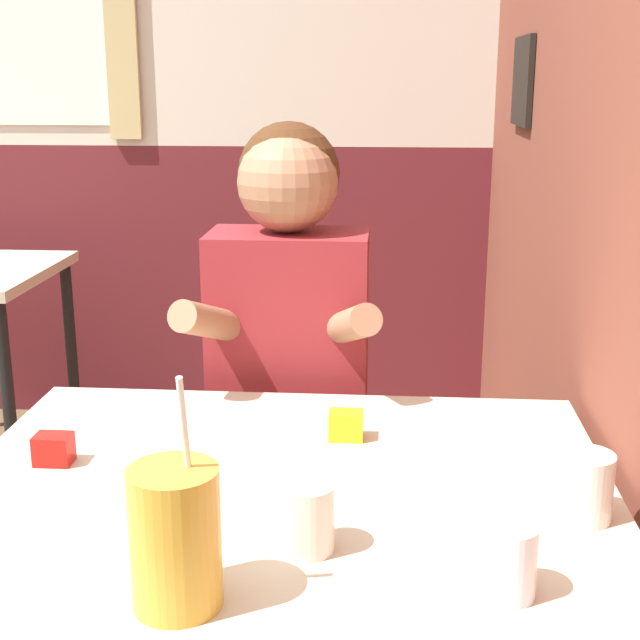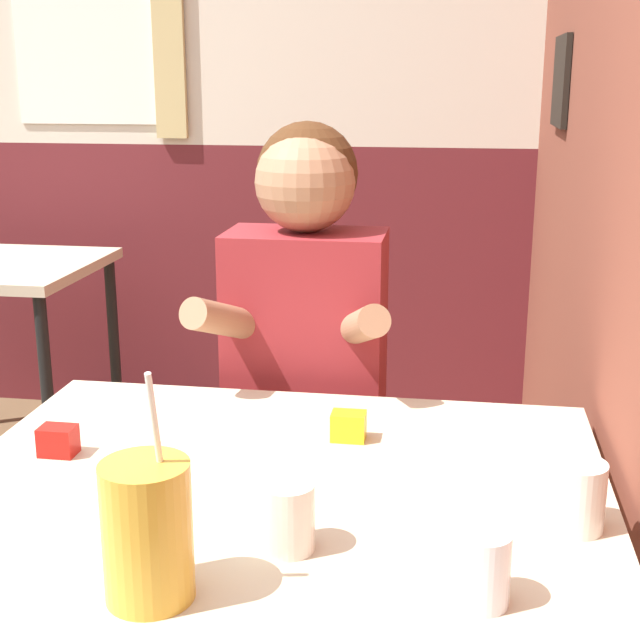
# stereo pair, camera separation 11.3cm
# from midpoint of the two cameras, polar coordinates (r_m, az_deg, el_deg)

# --- Properties ---
(brick_wall_right) EXTENTS (0.08, 4.46, 2.70)m
(brick_wall_right) POSITION_cam_midpoint_polar(r_m,az_deg,el_deg) (2.21, 18.98, 14.35)
(brick_wall_right) COLOR brown
(brick_wall_right) RESTS_ON ground_plane
(back_wall) EXTENTS (5.73, 0.09, 2.70)m
(back_wall) POSITION_cam_midpoint_polar(r_m,az_deg,el_deg) (3.59, -8.27, 15.15)
(back_wall) COLOR beige
(back_wall) RESTS_ON ground_plane
(main_table) EXTENTS (1.04, 0.94, 0.74)m
(main_table) POSITION_cam_midpoint_polar(r_m,az_deg,el_deg) (1.40, -0.94, -13.58)
(main_table) COLOR beige
(main_table) RESTS_ON ground_plane
(person_seated) EXTENTS (0.42, 0.41, 1.27)m
(person_seated) POSITION_cam_midpoint_polar(r_m,az_deg,el_deg) (1.98, 0.74, -4.77)
(person_seated) COLOR maroon
(person_seated) RESTS_ON ground_plane
(cocktail_pitcher) EXTENTS (0.11, 0.11, 0.30)m
(cocktail_pitcher) POSITION_cam_midpoint_polar(r_m,az_deg,el_deg) (1.11, -8.06, -13.30)
(cocktail_pitcher) COLOR gold
(cocktail_pitcher) RESTS_ON main_table
(glass_near_pitcher) EXTENTS (0.07, 0.07, 0.09)m
(glass_near_pitcher) POSITION_cam_midpoint_polar(r_m,az_deg,el_deg) (1.14, 13.21, -15.24)
(glass_near_pitcher) COLOR silver
(glass_near_pitcher) RESTS_ON main_table
(glass_center) EXTENTS (0.08, 0.08, 0.10)m
(glass_center) POSITION_cam_midpoint_polar(r_m,az_deg,el_deg) (1.34, 18.44, -10.66)
(glass_center) COLOR silver
(glass_center) RESTS_ON main_table
(glass_far_side) EXTENTS (0.07, 0.07, 0.10)m
(glass_far_side) POSITION_cam_midpoint_polar(r_m,az_deg,el_deg) (1.22, 0.64, -12.53)
(glass_far_side) COLOR silver
(glass_far_side) RESTS_ON main_table
(condiment_ketchup) EXTENTS (0.06, 0.04, 0.05)m
(condiment_ketchup) POSITION_cam_midpoint_polar(r_m,az_deg,el_deg) (1.56, -14.44, -7.52)
(condiment_ketchup) COLOR #B7140F
(condiment_ketchup) RESTS_ON main_table
(condiment_mustard) EXTENTS (0.06, 0.04, 0.05)m
(condiment_mustard) POSITION_cam_midpoint_polar(r_m,az_deg,el_deg) (1.57, 3.90, -6.82)
(condiment_mustard) COLOR yellow
(condiment_mustard) RESTS_ON main_table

